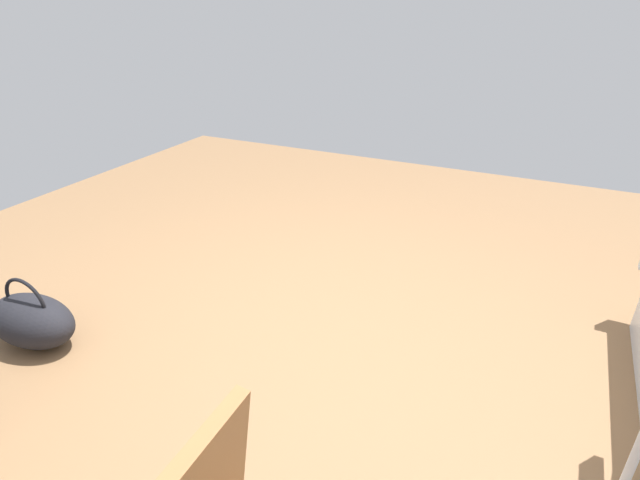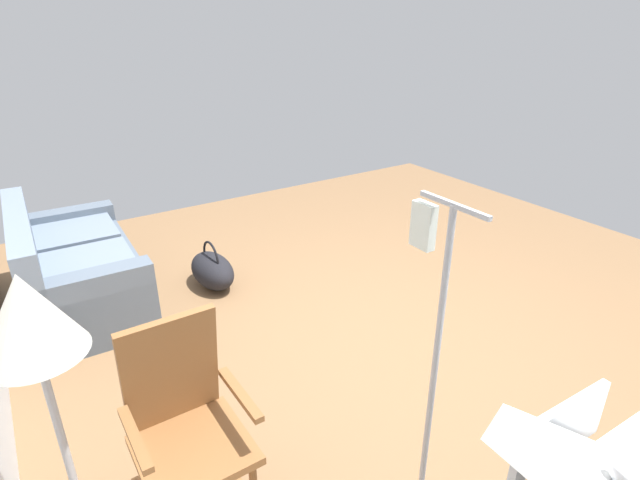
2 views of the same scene
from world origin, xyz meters
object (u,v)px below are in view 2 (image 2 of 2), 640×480
object	(u,v)px
floor_lamp	(34,341)
rocking_chair	(187,430)
duffel_bag	(212,270)
couch	(76,271)

from	to	relation	value
floor_lamp	rocking_chair	bearing A→B (deg)	-79.31
duffel_bag	rocking_chair	bearing A→B (deg)	155.88
floor_lamp	duffel_bag	xyz separation A→B (m)	(2.13, -1.39, -1.07)
couch	duffel_bag	bearing A→B (deg)	-106.49
couch	rocking_chair	size ratio (longest dim) A/B	1.54
rocking_chair	duffel_bag	distance (m)	2.27
rocking_chair	floor_lamp	distance (m)	0.87
floor_lamp	duffel_bag	world-z (taller)	floor_lamp
rocking_chair	floor_lamp	bearing A→B (deg)	100.69
couch	floor_lamp	xyz separation A→B (m)	(-2.44, 0.34, 0.92)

